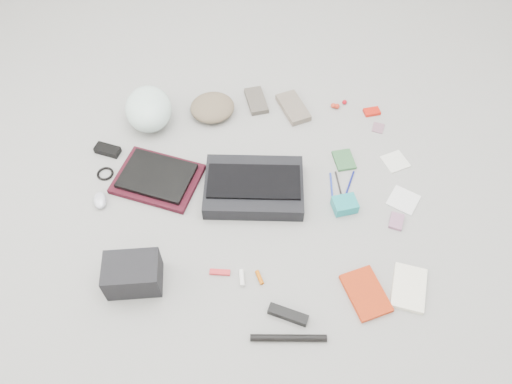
{
  "coord_description": "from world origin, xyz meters",
  "views": [
    {
      "loc": [
        -0.06,
        -1.3,
        1.87
      ],
      "look_at": [
        0.0,
        0.0,
        0.05
      ],
      "focal_mm": 35.0,
      "sensor_mm": 36.0,
      "label": 1
    }
  ],
  "objects_px": {
    "laptop": "(157,176)",
    "book_red": "(366,293)",
    "messenger_bag": "(254,187)",
    "bike_helmet": "(149,109)",
    "camera_bag": "(133,274)",
    "accordion_wallet": "(345,205)"
  },
  "relations": [
    {
      "from": "laptop",
      "to": "accordion_wallet",
      "type": "distance_m",
      "value": 0.87
    },
    {
      "from": "accordion_wallet",
      "to": "camera_bag",
      "type": "bearing_deg",
      "value": -170.94
    },
    {
      "from": "bike_helmet",
      "to": "accordion_wallet",
      "type": "height_order",
      "value": "bike_helmet"
    },
    {
      "from": "laptop",
      "to": "bike_helmet",
      "type": "distance_m",
      "value": 0.39
    },
    {
      "from": "messenger_bag",
      "to": "bike_helmet",
      "type": "xyz_separation_m",
      "value": [
        -0.51,
        0.47,
        0.05
      ]
    },
    {
      "from": "camera_bag",
      "to": "messenger_bag",
      "type": "bearing_deg",
      "value": 38.89
    },
    {
      "from": "bike_helmet",
      "to": "accordion_wallet",
      "type": "bearing_deg",
      "value": -41.02
    },
    {
      "from": "accordion_wallet",
      "to": "bike_helmet",
      "type": "bearing_deg",
      "value": 136.88
    },
    {
      "from": "messenger_bag",
      "to": "book_red",
      "type": "distance_m",
      "value": 0.68
    },
    {
      "from": "laptop",
      "to": "messenger_bag",
      "type": "bearing_deg",
      "value": 9.89
    },
    {
      "from": "book_red",
      "to": "accordion_wallet",
      "type": "distance_m",
      "value": 0.42
    },
    {
      "from": "messenger_bag",
      "to": "accordion_wallet",
      "type": "height_order",
      "value": "messenger_bag"
    },
    {
      "from": "bike_helmet",
      "to": "accordion_wallet",
      "type": "relative_size",
      "value": 2.75
    },
    {
      "from": "laptop",
      "to": "camera_bag",
      "type": "relative_size",
      "value": 1.46
    },
    {
      "from": "laptop",
      "to": "camera_bag",
      "type": "bearing_deg",
      "value": -75.25
    },
    {
      "from": "laptop",
      "to": "camera_bag",
      "type": "distance_m",
      "value": 0.52
    },
    {
      "from": "laptop",
      "to": "book_red",
      "type": "distance_m",
      "value": 1.07
    },
    {
      "from": "camera_bag",
      "to": "book_red",
      "type": "xyz_separation_m",
      "value": [
        0.93,
        -0.1,
        -0.06
      ]
    },
    {
      "from": "laptop",
      "to": "accordion_wallet",
      "type": "bearing_deg",
      "value": 7.85
    },
    {
      "from": "accordion_wallet",
      "to": "laptop",
      "type": "bearing_deg",
      "value": 156.59
    },
    {
      "from": "bike_helmet",
      "to": "book_red",
      "type": "xyz_separation_m",
      "value": [
        0.93,
        -1.0,
        -0.08
      ]
    },
    {
      "from": "bike_helmet",
      "to": "book_red",
      "type": "relative_size",
      "value": 1.38
    }
  ]
}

